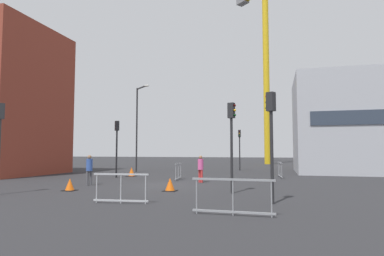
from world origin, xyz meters
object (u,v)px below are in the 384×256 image
traffic_light_island (232,132)px  traffic_cone_on_verge (70,185)px  traffic_light_far (117,139)px  traffic_light_crosswalk (271,128)px  traffic_light_near (240,143)px  pedestrian_walking (201,167)px  traffic_cone_striped (170,185)px  streetlamp_tall (138,121)px  pedestrian_waiting (89,168)px  construction_crane (267,47)px  traffic_cone_orange (132,172)px

traffic_light_island → traffic_cone_on_verge: traffic_light_island is taller
traffic_light_far → traffic_light_crosswalk: 14.22m
traffic_light_near → pedestrian_walking: 12.96m
traffic_light_far → traffic_cone_striped: 9.24m
traffic_light_crosswalk → pedestrian_walking: traffic_light_crosswalk is taller
streetlamp_tall → traffic_light_far: streetlamp_tall is taller
pedestrian_walking → pedestrian_waiting: bearing=-151.1°
construction_crane → traffic_light_island: (-0.84, -33.50, -14.44)m
traffic_light_near → pedestrian_waiting: (-6.56, -15.92, -1.69)m
traffic_light_far → pedestrian_waiting: 5.51m
streetlamp_tall → traffic_light_far: size_ratio=1.89×
streetlamp_tall → pedestrian_walking: streetlamp_tall is taller
traffic_light_far → traffic_cone_on_verge: bearing=-78.6°
traffic_light_far → traffic_light_near: bearing=54.9°
traffic_light_far → pedestrian_walking: 7.19m
streetlamp_tall → traffic_cone_orange: size_ratio=11.39×
streetlamp_tall → traffic_cone_on_verge: (2.47, -13.33, -4.29)m
traffic_light_island → pedestrian_waiting: traffic_light_island is taller
construction_crane → traffic_light_crosswalk: size_ratio=6.62×
traffic_cone_striped → streetlamp_tall: bearing=120.3°
traffic_cone_orange → traffic_light_near: bearing=53.2°
streetlamp_tall → traffic_light_island: (10.13, -12.33, -1.82)m
construction_crane → traffic_cone_on_verge: construction_crane is taller
streetlamp_tall → pedestrian_waiting: (2.00, -10.94, -3.59)m
streetlamp_tall → traffic_light_far: bearing=-80.6°
traffic_light_crosswalk → traffic_light_near: size_ratio=1.02×
construction_crane → traffic_light_island: construction_crane is taller
streetlamp_tall → traffic_light_near: 10.09m
traffic_cone_on_verge → pedestrian_walking: bearing=46.8°
traffic_cone_on_verge → pedestrian_waiting: bearing=101.1°
traffic_light_far → traffic_cone_orange: 2.83m
streetlamp_tall → traffic_light_island: streetlamp_tall is taller
traffic_cone_on_verge → traffic_light_far: bearing=101.4°
pedestrian_waiting → traffic_cone_striped: (5.16, -1.29, -0.68)m
streetlamp_tall → traffic_cone_striped: bearing=-59.7°
streetlamp_tall → traffic_light_crosswalk: bearing=-51.3°
traffic_light_island → traffic_cone_on_verge: bearing=-172.6°
traffic_cone_striped → pedestrian_walking: bearing=83.9°
traffic_light_crosswalk → traffic_light_near: 20.14m
pedestrian_walking → traffic_cone_on_verge: pedestrian_walking is taller
pedestrian_waiting → traffic_light_crosswalk: bearing=-21.7°
traffic_light_near → pedestrian_waiting: size_ratio=2.37×
traffic_cone_orange → traffic_light_crosswalk: bearing=-45.0°
traffic_light_island → pedestrian_waiting: size_ratio=2.45×
traffic_light_near → streetlamp_tall: bearing=-149.9°
construction_crane → traffic_light_island: size_ratio=6.55×
streetlamp_tall → traffic_light_island: 16.06m
construction_crane → traffic_light_far: bearing=-110.3°
traffic_light_island → traffic_cone_striped: size_ratio=6.54×
traffic_light_near → traffic_cone_orange: traffic_light_near is taller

